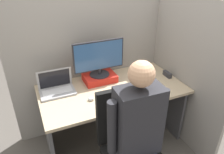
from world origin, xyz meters
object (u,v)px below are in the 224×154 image
paper_box (100,78)px  monitor (99,58)px  stapler (167,74)px  laptop (57,88)px  person (141,135)px  office_chair (129,146)px  carrot_toy (120,95)px

paper_box → monitor: (0.00, 0.00, 0.24)m
monitor → paper_box: bearing=-90.0°
paper_box → stapler: (0.75, -0.22, -0.01)m
laptop → person: 1.03m
monitor → office_chair: monitor is taller
carrot_toy → office_chair: bearing=-104.9°
carrot_toy → stapler: bearing=13.9°
laptop → office_chair: bearing=-61.2°
paper_box → carrot_toy: (0.07, -0.39, -0.02)m
stapler → office_chair: bearing=-142.7°
person → office_chair: bearing=92.1°
laptop → stapler: size_ratio=2.80×
laptop → paper_box: bearing=5.5°
paper_box → stapler: bearing=-16.1°
paper_box → monitor: bearing=90.0°
stapler → person: bearing=-136.0°
laptop → person: bearing=-65.1°
monitor → laptop: (-0.48, -0.05, -0.23)m
stapler → office_chair: 1.03m
carrot_toy → person: person is taller
stapler → carrot_toy: size_ratio=0.82×
carrot_toy → office_chair: (-0.12, -0.44, -0.21)m
stapler → office_chair: (-0.80, -0.61, -0.22)m
stapler → person: person is taller
laptop → carrot_toy: size_ratio=2.29×
paper_box → stapler: paper_box is taller
paper_box → laptop: 0.48m
paper_box → stapler: size_ratio=2.82×
carrot_toy → person: 0.61m
monitor → office_chair: bearing=-93.6°
monitor → laptop: monitor is taller
stapler → laptop: bearing=172.1°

